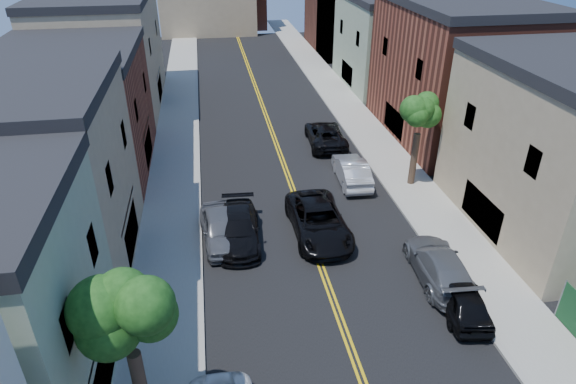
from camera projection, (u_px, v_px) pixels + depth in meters
name	position (u px, v px, depth m)	size (l,w,h in m)	color
sidewalk_left	(175.00, 141.00, 39.32)	(3.20, 100.00, 0.15)	gray
sidewalk_right	(366.00, 128.00, 41.60)	(3.20, 100.00, 0.15)	gray
curb_left	(197.00, 139.00, 39.57)	(0.30, 100.00, 0.15)	gray
curb_right	(346.00, 130.00, 41.35)	(0.30, 100.00, 0.15)	gray
bldg_left_tan_near	(24.00, 187.00, 23.38)	(9.00, 10.00, 9.00)	#998466
bldg_left_brick	(75.00, 116.00, 33.08)	(9.00, 12.00, 8.00)	brown
bldg_left_tan_far	(105.00, 54.00, 44.75)	(9.00, 16.00, 9.50)	#998466
bldg_right_tan	(570.00, 155.00, 26.56)	(9.00, 12.00, 9.00)	#998466
bldg_right_brick	(453.00, 74.00, 38.35)	(9.00, 14.00, 10.00)	brown
bldg_right_palegrn	(391.00, 44.00, 50.75)	(9.00, 12.00, 8.50)	gray
tree_left_mid	(121.00, 291.00, 13.79)	(5.20, 5.20, 9.29)	#332619
tree_right_far	(422.00, 102.00, 30.23)	(4.40, 4.40, 8.03)	#332619
grey_car_left	(220.00, 228.00, 26.89)	(1.99, 4.95, 1.69)	#55575D
black_car_left	(239.00, 229.00, 26.96)	(2.22, 5.45, 1.58)	black
grey_car_right	(439.00, 265.00, 24.10)	(2.28, 5.61, 1.63)	#53555A
black_car_right	(461.00, 297.00, 22.16)	(1.78, 4.43, 1.51)	black
silver_car_right	(352.00, 171.00, 33.00)	(1.79, 5.13, 1.69)	#B8B9C0
dark_car_right_far	(326.00, 135.00, 38.49)	(2.72, 5.90, 1.64)	black
black_suv_lane	(318.00, 221.00, 27.48)	(2.91, 6.32, 1.76)	black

